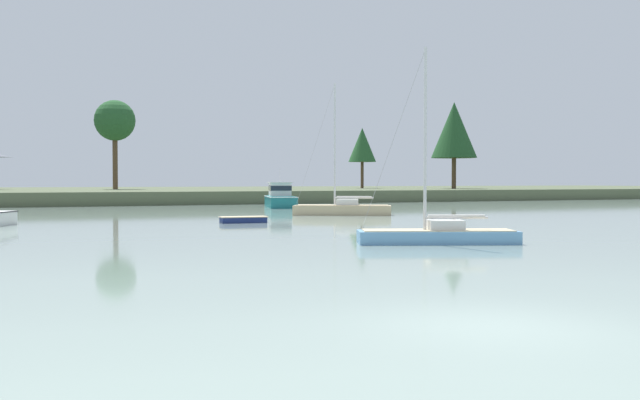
% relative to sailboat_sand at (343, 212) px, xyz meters
% --- Properties ---
extents(ground_plane, '(516.75, 516.75, 0.00)m').
position_rel_sailboat_sand_xyz_m(ground_plane, '(-13.86, -35.99, -0.21)').
color(ground_plane, gray).
extents(far_shore_bank, '(232.54, 59.72, 1.37)m').
position_rel_sailboat_sand_xyz_m(far_shore_bank, '(-13.86, 54.47, 0.48)').
color(far_shore_bank, '#4C563D').
rests_on(far_shore_bank, ground).
extents(sailboat_sand, '(7.13, 5.15, 9.93)m').
position_rel_sailboat_sand_xyz_m(sailboat_sand, '(0.00, 0.00, 0.00)').
color(sailboat_sand, tan).
rests_on(sailboat_sand, ground).
extents(dinghy_navy, '(2.84, 1.38, 0.51)m').
position_rel_sailboat_sand_xyz_m(dinghy_navy, '(-9.26, -6.10, -0.08)').
color(dinghy_navy, navy).
rests_on(dinghy_navy, ground).
extents(cruiser_teal, '(4.47, 9.27, 4.52)m').
position_rel_sailboat_sand_xyz_m(cruiser_teal, '(1.25, 17.01, 0.31)').
color(cruiser_teal, '#196B70').
rests_on(cruiser_teal, ground).
extents(sailboat_skyblue, '(6.43, 3.78, 8.05)m').
position_rel_sailboat_sand_xyz_m(sailboat_skyblue, '(-6.14, -22.27, -0.03)').
color(sailboat_skyblue, '#669ECC').
rests_on(sailboat_skyblue, ground).
extents(shore_tree_right, '(5.31, 5.31, 11.66)m').
position_rel_sailboat_sand_xyz_m(shore_tree_right, '(-10.02, 49.47, 10.05)').
color(shore_tree_right, brown).
rests_on(shore_tree_right, far_shore_bank).
extents(shore_tree_inland_c, '(4.14, 4.14, 8.99)m').
position_rel_sailboat_sand_xyz_m(shore_tree_inland_c, '(25.42, 48.15, 7.58)').
color(shore_tree_inland_c, brown).
rests_on(shore_tree_inland_c, far_shore_bank).
extents(shore_tree_center_left, '(6.39, 6.39, 12.14)m').
position_rel_sailboat_sand_xyz_m(shore_tree_center_left, '(34.60, 37.70, 9.36)').
color(shore_tree_center_left, brown).
rests_on(shore_tree_center_left, far_shore_bank).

